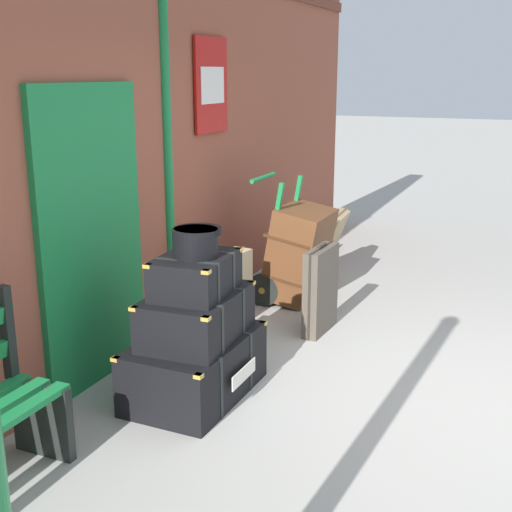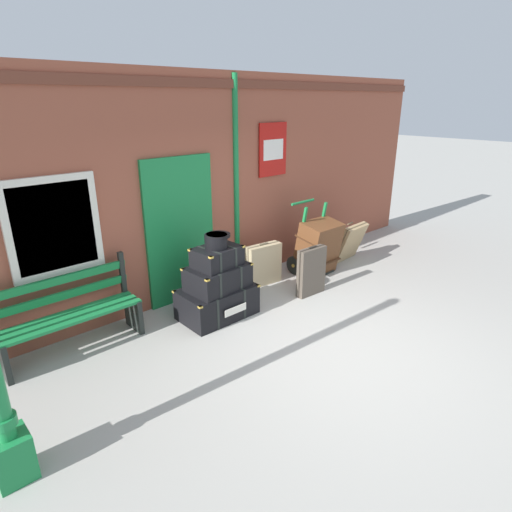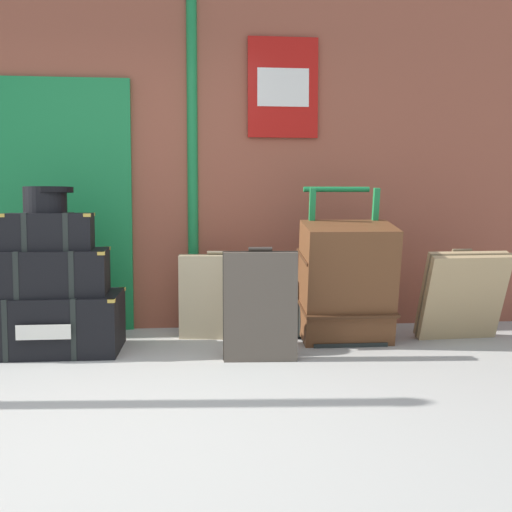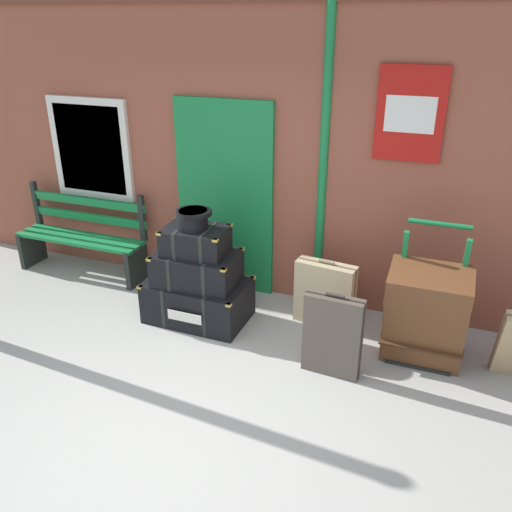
{
  "view_description": "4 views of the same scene",
  "coord_description": "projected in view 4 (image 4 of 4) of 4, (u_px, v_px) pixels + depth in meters",
  "views": [
    {
      "loc": [
        -4.23,
        -0.43,
        2.16
      ],
      "look_at": [
        0.75,
        1.75,
        0.67
      ],
      "focal_mm": 46.99,
      "sensor_mm": 36.0,
      "label": 1
    },
    {
      "loc": [
        -3.69,
        -2.56,
        2.82
      ],
      "look_at": [
        0.4,
        1.87,
        0.59
      ],
      "focal_mm": 29.88,
      "sensor_mm": 36.0,
      "label": 2
    },
    {
      "loc": [
        0.5,
        -3.01,
        1.06
      ],
      "look_at": [
        0.99,
        1.79,
        0.67
      ],
      "focal_mm": 44.61,
      "sensor_mm": 36.0,
      "label": 3
    },
    {
      "loc": [
        1.71,
        -2.53,
        2.84
      ],
      "look_at": [
        0.05,
        1.8,
        0.73
      ],
      "focal_mm": 37.07,
      "sensor_mm": 36.0,
      "label": 4
    }
  ],
  "objects": [
    {
      "name": "ground_plane",
      "position": [
        162.0,
        440.0,
        3.89
      ],
      "size": [
        60.0,
        60.0,
        0.0
      ],
      "primitive_type": "plane",
      "color": "#A3A099"
    },
    {
      "name": "brick_facade",
      "position": [
        277.0,
        149.0,
        5.44
      ],
      "size": [
        10.4,
        0.35,
        3.2
      ],
      "color": "brown",
      "rests_on": "ground"
    },
    {
      "name": "platform_bench",
      "position": [
        83.0,
        237.0,
        6.29
      ],
      "size": [
        1.6,
        0.43,
        1.01
      ],
      "color": "#197A3D",
      "rests_on": "ground"
    },
    {
      "name": "steamer_trunk_base",
      "position": [
        198.0,
        300.0,
        5.38
      ],
      "size": [
        1.02,
        0.69,
        0.43
      ],
      "color": "black",
      "rests_on": "ground"
    },
    {
      "name": "steamer_trunk_middle",
      "position": [
        197.0,
        268.0,
        5.21
      ],
      "size": [
        0.84,
        0.59,
        0.33
      ],
      "color": "black",
      "rests_on": "steamer_trunk_base"
    },
    {
      "name": "steamer_trunk_top",
      "position": [
        196.0,
        241.0,
        5.09
      ],
      "size": [
        0.64,
        0.5,
        0.27
      ],
      "color": "black",
      "rests_on": "steamer_trunk_middle"
    },
    {
      "name": "round_hatbox",
      "position": [
        193.0,
        218.0,
        4.98
      ],
      "size": [
        0.35,
        0.32,
        0.19
      ],
      "color": "black",
      "rests_on": "steamer_trunk_top"
    },
    {
      "name": "porters_trolley",
      "position": [
        424.0,
        325.0,
        4.83
      ],
      "size": [
        0.71,
        0.56,
        1.21
      ],
      "color": "black",
      "rests_on": "ground"
    },
    {
      "name": "large_brown_trunk",
      "position": [
        426.0,
        315.0,
        4.6
      ],
      "size": [
        0.7,
        0.59,
        0.94
      ],
      "color": "brown",
      "rests_on": "ground"
    },
    {
      "name": "suitcase_beige",
      "position": [
        325.0,
        294.0,
        5.24
      ],
      "size": [
        0.61,
        0.26,
        0.7
      ],
      "color": "tan",
      "rests_on": "ground"
    },
    {
      "name": "suitcase_charcoal",
      "position": [
        332.0,
        336.0,
        4.48
      ],
      "size": [
        0.51,
        0.16,
        0.78
      ],
      "color": "#51473D",
      "rests_on": "ground"
    }
  ]
}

